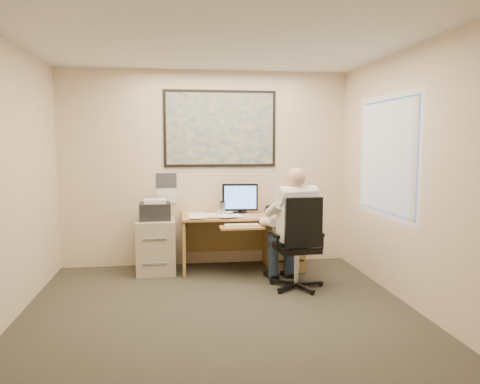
{
  "coord_description": "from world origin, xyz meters",
  "views": [
    {
      "loc": [
        -0.43,
        -4.28,
        1.72
      ],
      "look_at": [
        0.34,
        1.3,
        1.12
      ],
      "focal_mm": 35.0,
      "sensor_mm": 36.0,
      "label": 1
    }
  ],
  "objects": [
    {
      "name": "room_shell",
      "position": [
        0.0,
        0.0,
        1.35
      ],
      "size": [
        4.0,
        4.5,
        2.7
      ],
      "color": "#333027",
      "rests_on": "ground"
    },
    {
      "name": "desk",
      "position": [
        0.77,
        1.9,
        0.45
      ],
      "size": [
        1.6,
        0.97,
        1.14
      ],
      "color": "#B87F4F",
      "rests_on": "ground"
    },
    {
      "name": "world_map",
      "position": [
        0.2,
        2.23,
        1.9
      ],
      "size": [
        1.56,
        0.03,
        1.06
      ],
      "primitive_type": "cube",
      "color": "#1E4C93",
      "rests_on": "room_shell"
    },
    {
      "name": "wall_calendar",
      "position": [
        -0.55,
        2.24,
        1.08
      ],
      "size": [
        0.28,
        0.01,
        0.42
      ],
      "primitive_type": "cube",
      "color": "white",
      "rests_on": "room_shell"
    },
    {
      "name": "window_blinds",
      "position": [
        1.97,
        0.8,
        1.55
      ],
      "size": [
        0.06,
        1.4,
        1.3
      ],
      "primitive_type": null,
      "color": "silver",
      "rests_on": "room_shell"
    },
    {
      "name": "filing_cabinet",
      "position": [
        -0.7,
        1.9,
        0.42
      ],
      "size": [
        0.52,
        0.62,
        0.97
      ],
      "rotation": [
        0.0,
        0.0,
        0.04
      ],
      "color": "#B0A58E",
      "rests_on": "ground"
    },
    {
      "name": "office_chair",
      "position": [
        0.97,
        0.92,
        0.32
      ],
      "size": [
        0.7,
        0.7,
        1.1
      ],
      "rotation": [
        0.0,
        0.0,
        0.06
      ],
      "color": "black",
      "rests_on": "ground"
    },
    {
      "name": "person",
      "position": [
        0.97,
        1.0,
        0.71
      ],
      "size": [
        0.77,
        0.96,
        1.42
      ],
      "primitive_type": null,
      "rotation": [
        0.0,
        0.0,
        0.22
      ],
      "color": "white",
      "rests_on": "office_chair"
    }
  ]
}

